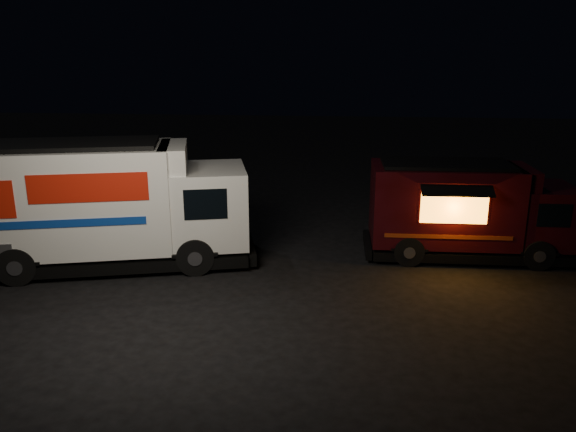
# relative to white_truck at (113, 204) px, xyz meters

# --- Properties ---
(ground) EXTENTS (80.00, 80.00, 0.00)m
(ground) POSITION_rel_white_truck_xyz_m (3.53, -0.58, -1.72)
(ground) COLOR black
(ground) RESTS_ON ground
(white_truck) EXTENTS (8.01, 4.42, 3.45)m
(white_truck) POSITION_rel_white_truck_xyz_m (0.00, 0.00, 0.00)
(white_truck) COLOR white
(white_truck) RESTS_ON ground
(red_truck) EXTENTS (5.95, 2.28, 2.75)m
(red_truck) POSITION_rel_white_truck_xyz_m (9.86, 1.67, -0.35)
(red_truck) COLOR black
(red_truck) RESTS_ON ground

